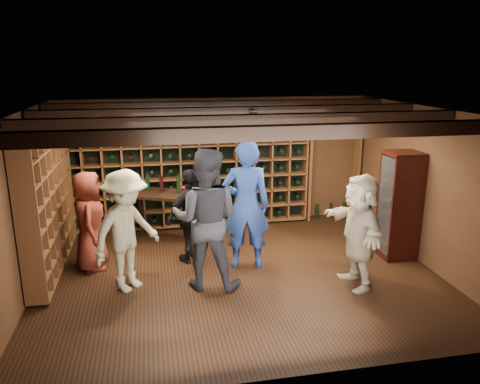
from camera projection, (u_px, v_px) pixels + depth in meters
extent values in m
plane|color=black|center=(239.00, 274.00, 7.21)|extent=(6.00, 6.00, 0.00)
plane|color=#4F301B|center=(215.00, 162.00, 9.24)|extent=(6.00, 0.00, 6.00)
plane|color=#4F301B|center=(288.00, 267.00, 4.51)|extent=(6.00, 0.00, 6.00)
plane|color=#4F301B|center=(22.00, 208.00, 6.32)|extent=(0.00, 5.00, 5.00)
plane|color=#4F301B|center=(424.00, 186.00, 7.43)|extent=(0.00, 5.00, 5.00)
plane|color=black|center=(239.00, 111.00, 6.54)|extent=(6.00, 6.00, 0.00)
cube|color=black|center=(267.00, 133.00, 5.05)|extent=(5.90, 0.18, 0.16)
cube|color=black|center=(247.00, 121.00, 6.09)|extent=(5.90, 0.18, 0.16)
cube|color=black|center=(232.00, 112.00, 7.13)|extent=(5.90, 0.18, 0.16)
cube|color=black|center=(221.00, 106.00, 8.17)|extent=(5.90, 0.18, 0.16)
cylinder|color=black|center=(153.00, 121.00, 6.35)|extent=(0.10, 0.10, 0.10)
cylinder|color=black|center=(254.00, 115.00, 7.00)|extent=(0.10, 0.10, 0.10)
cylinder|color=black|center=(341.00, 119.00, 6.54)|extent=(0.10, 0.10, 0.10)
cylinder|color=black|center=(213.00, 110.00, 7.67)|extent=(0.10, 0.10, 0.10)
cube|color=brown|center=(190.00, 170.00, 9.01)|extent=(4.65, 0.30, 2.20)
cube|color=black|center=(190.00, 170.00, 9.01)|extent=(4.56, 0.02, 2.16)
cube|color=brown|center=(48.00, 198.00, 7.16)|extent=(0.30, 2.65, 2.20)
cube|color=black|center=(48.00, 198.00, 7.16)|extent=(0.29, 0.02, 2.16)
cube|color=brown|center=(335.00, 130.00, 9.35)|extent=(1.15, 0.32, 0.04)
cube|color=brown|center=(356.00, 173.00, 9.69)|extent=(0.05, 0.28, 1.85)
cube|color=brown|center=(308.00, 175.00, 9.50)|extent=(0.05, 0.28, 1.85)
cube|color=#9F7A4F|center=(316.00, 124.00, 9.24)|extent=(0.40, 0.30, 0.20)
cube|color=#9F7A4F|center=(338.00, 124.00, 9.33)|extent=(0.40, 0.30, 0.20)
cube|color=#9F7A4F|center=(354.00, 123.00, 9.39)|extent=(0.40, 0.30, 0.20)
cube|color=black|center=(395.00, 253.00, 7.89)|extent=(0.55, 0.50, 0.10)
cube|color=black|center=(400.00, 205.00, 7.66)|extent=(0.55, 0.50, 1.70)
cube|color=white|center=(385.00, 206.00, 7.61)|extent=(0.01, 0.46, 1.60)
cube|color=black|center=(400.00, 205.00, 7.66)|extent=(0.50, 0.44, 0.02)
sphere|color=#59260C|center=(399.00, 199.00, 7.63)|extent=(0.18, 0.18, 0.18)
imported|color=navy|center=(246.00, 206.00, 7.23)|extent=(0.80, 0.58, 2.03)
imported|color=black|center=(206.00, 219.00, 6.59)|extent=(1.17, 1.03, 2.03)
imported|color=maroon|center=(89.00, 221.00, 7.22)|extent=(0.56, 0.81, 1.57)
imported|color=black|center=(192.00, 216.00, 7.50)|extent=(0.98, 0.75, 1.55)
imported|color=gray|center=(126.00, 231.00, 6.54)|extent=(1.26, 1.25, 1.75)
imported|color=tan|center=(359.00, 231.00, 6.66)|extent=(0.54, 1.57, 1.67)
cube|color=black|center=(164.00, 194.00, 8.18)|extent=(1.41, 1.09, 0.05)
cube|color=black|center=(128.00, 222.00, 8.19)|extent=(0.08, 0.08, 0.90)
cube|color=black|center=(191.00, 227.00, 7.93)|extent=(0.08, 0.08, 0.90)
cube|color=black|center=(141.00, 213.00, 8.68)|extent=(0.08, 0.08, 0.90)
cube|color=black|center=(200.00, 218.00, 8.42)|extent=(0.08, 0.08, 0.90)
cylinder|color=black|center=(148.00, 183.00, 8.25)|extent=(0.07, 0.07, 0.28)
cylinder|color=black|center=(161.00, 184.00, 8.19)|extent=(0.07, 0.07, 0.28)
cylinder|color=black|center=(178.00, 185.00, 8.12)|extent=(0.07, 0.07, 0.28)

